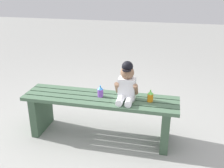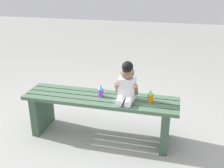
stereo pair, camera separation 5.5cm
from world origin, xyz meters
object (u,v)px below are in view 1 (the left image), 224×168
at_px(sippy_cup_left, 100,91).
at_px(sippy_cup_right, 150,96).
at_px(child_figure, 127,84).
at_px(park_bench, 100,110).

distance_m(sippy_cup_left, sippy_cup_right, 0.52).
height_order(child_figure, sippy_cup_left, child_figure).
relative_size(park_bench, sippy_cup_left, 13.09).
bearing_deg(park_bench, sippy_cup_right, 1.74).
height_order(sippy_cup_left, sippy_cup_right, same).
relative_size(child_figure, sippy_cup_right, 3.26).
bearing_deg(sippy_cup_right, child_figure, -176.47).
bearing_deg(sippy_cup_left, sippy_cup_right, 0.00).
relative_size(park_bench, sippy_cup_right, 13.09).
distance_m(park_bench, sippy_cup_left, 0.21).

